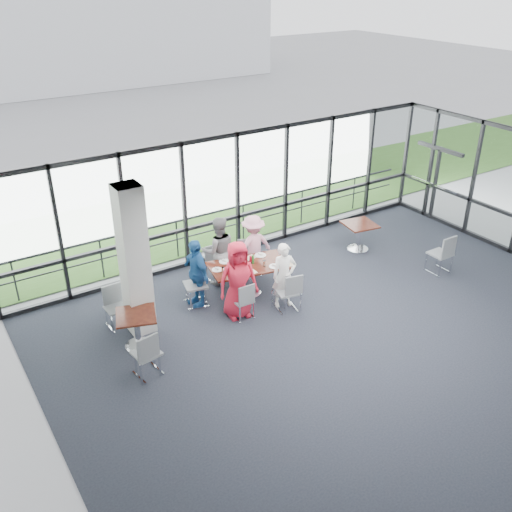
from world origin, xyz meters
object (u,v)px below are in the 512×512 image
diner_far_right (253,246)px  chair_main_end (196,285)px  chair_spare_lb (116,308)px  chair_main_nr (287,292)px  side_table_right (360,228)px  chair_main_fr (252,258)px  diner_near_right (284,275)px  main_table (249,270)px  diner_end (196,273)px  chair_spare_la (146,353)px  diner_far_left (219,251)px  structural_column (134,261)px  chair_main_fl (217,265)px  chair_main_nl (242,300)px  diner_near_left (238,280)px  chair_spare_r (440,254)px  side_table_left (136,320)px

diner_far_right → chair_main_end: diner_far_right is taller
chair_spare_lb → chair_main_nr: bearing=154.9°
side_table_right → chair_main_fr: 3.11m
diner_near_right → chair_spare_lb: bearing=176.7°
main_table → side_table_right: 3.67m
chair_main_end → diner_end: bearing=86.8°
chair_spare_la → chair_main_end: bearing=33.0°
diner_far_left → diner_far_right: size_ratio=1.10×
structural_column → diner_end: 1.68m
structural_column → diner_far_right: structural_column is taller
chair_main_fl → chair_main_fr: (0.90, -0.19, 0.01)m
chair_main_nr → structural_column: bearing=174.0°
chair_main_fr → chair_main_end: bearing=38.8°
main_table → diner_end: bearing=-179.6°
chair_main_fl → chair_main_fr: bearing=170.7°
structural_column → chair_main_fr: structural_column is taller
main_table → chair_main_nl: 1.01m
diner_near_left → chair_main_nr: (1.01, -0.39, -0.43)m
chair_main_fl → chair_spare_la: size_ratio=0.89×
side_table_right → chair_spare_la: size_ratio=0.97×
diner_near_right → chair_spare_r: (4.10, -0.83, -0.25)m
diner_near_left → chair_main_nr: diner_near_left is taller
diner_near_left → chair_main_end: size_ratio=1.78×
chair_main_nl → chair_spare_la: 2.58m
chair_main_nl → diner_near_right: bearing=-4.2°
side_table_left → diner_far_left: diner_far_left is taller
structural_column → side_table_right: size_ratio=3.51×
side_table_left → chair_spare_r: chair_spare_r is taller
side_table_left → side_table_right: (6.60, 0.86, 0.01)m
diner_near_right → chair_main_fl: bearing=127.9°
chair_main_nl → chair_main_end: size_ratio=0.85×
side_table_right → chair_main_nr: chair_main_nr is taller
chair_main_nr → chair_spare_r: 4.20m
diner_far_right → main_table: bearing=53.3°
chair_main_nr → chair_spare_r: (4.15, -0.64, 0.05)m
chair_spare_la → chair_spare_lb: chair_spare_la is taller
side_table_left → diner_far_right: size_ratio=0.63×
diner_far_right → chair_spare_la: bearing=32.4°
chair_main_nr → chair_main_fr: chair_main_nr is taller
chair_main_fr → chair_spare_la: (-3.71, -2.19, 0.04)m
diner_far_left → diner_far_right: bearing=-166.5°
side_table_right → chair_main_nr: size_ratio=1.03×
chair_main_end → structural_column: bearing=-66.5°
chair_main_fr → side_table_left: bearing=43.4°
diner_far_left → chair_spare_r: (4.81, -2.48, -0.35)m
main_table → chair_main_nl: chair_main_nl is taller
diner_far_right → chair_spare_lb: size_ratio=1.75×
diner_far_right → chair_main_fr: bearing=-69.2°
side_table_right → chair_main_nr: bearing=-157.8°
chair_main_nr → chair_main_fr: bearing=95.1°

